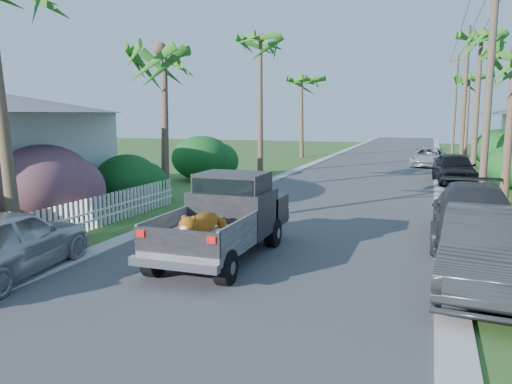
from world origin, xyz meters
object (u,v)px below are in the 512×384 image
at_px(parked_car_rn, 488,251).
at_px(utility_pole_d, 455,103).
at_px(utility_pole_b, 489,84).
at_px(palm_l_c, 260,39).
at_px(parked_car_rm, 474,215).
at_px(parked_car_ln, 5,243).
at_px(palm_l_d, 302,79).
at_px(palm_l_b, 163,50).
at_px(utility_pole_c, 465,98).
at_px(parked_car_rf, 454,168).
at_px(parked_car_rd, 428,158).
at_px(palm_r_c, 482,35).
at_px(palm_r_d, 470,76).
at_px(pickup_truck, 229,215).

height_order(parked_car_rn, utility_pole_d, utility_pole_d).
bearing_deg(utility_pole_b, palm_l_c, 142.19).
xyz_separation_m(parked_car_rm, utility_pole_b, (0.60, 4.91, 3.81)).
bearing_deg(parked_car_ln, palm_l_d, -94.75).
xyz_separation_m(parked_car_rm, palm_l_b, (-11.80, 3.91, 5.36)).
relative_size(parked_car_rn, utility_pole_c, 0.54).
relative_size(parked_car_rf, palm_l_c, 0.50).
xyz_separation_m(palm_l_b, palm_l_d, (0.30, 22.00, 0.29)).
relative_size(palm_l_d, utility_pole_c, 0.86).
height_order(utility_pole_b, utility_pole_d, same).
relative_size(parked_car_rm, palm_l_d, 0.70).
bearing_deg(palm_l_c, utility_pole_c, 27.35).
distance_m(parked_car_rn, parked_car_rd, 25.56).
height_order(palm_l_b, utility_pole_d, utility_pole_d).
distance_m(parked_car_rf, palm_r_c, 9.00).
relative_size(palm_l_d, palm_r_d, 0.96).
bearing_deg(parked_car_rd, utility_pole_c, -33.02).
distance_m(parked_car_ln, palm_l_b, 11.98).
xyz_separation_m(parked_car_rf, parked_car_rd, (-1.35, 8.70, -0.16)).
bearing_deg(palm_l_d, parked_car_ln, -87.02).
bearing_deg(palm_l_c, parked_car_ln, -86.67).
height_order(palm_l_d, utility_pole_c, utility_pole_c).
bearing_deg(utility_pole_c, parked_car_ln, -111.43).
distance_m(pickup_truck, palm_l_b, 10.60).
bearing_deg(palm_r_d, palm_r_c, -91.23).
bearing_deg(parked_car_rn, parked_car_ln, -159.70).
height_order(parked_car_ln, palm_l_d, palm_l_d).
xyz_separation_m(palm_l_b, utility_pole_b, (12.40, 1.00, -1.55)).
relative_size(parked_car_rm, parked_car_rf, 1.17).
xyz_separation_m(parked_car_rm, palm_r_d, (1.50, 31.91, 5.95)).
distance_m(palm_l_c, utility_pole_c, 13.47).
bearing_deg(utility_pole_b, parked_car_rm, -96.97).
relative_size(palm_r_d, utility_pole_d, 0.89).
relative_size(parked_car_rm, palm_r_d, 0.68).
relative_size(palm_l_c, palm_l_d, 1.19).
relative_size(palm_l_c, palm_r_d, 1.15).
relative_size(parked_car_rm, parked_car_ln, 1.21).
xyz_separation_m(palm_l_b, palm_l_c, (0.80, 10.00, 1.77)).
bearing_deg(utility_pole_b, palm_r_c, 87.36).
height_order(pickup_truck, palm_r_d, palm_r_d).
bearing_deg(utility_pole_d, palm_l_d, -143.36).
distance_m(palm_r_c, utility_pole_b, 13.48).
bearing_deg(utility_pole_c, palm_l_c, -152.65).
height_order(palm_l_d, palm_r_d, palm_r_d).
relative_size(parked_car_rf, parked_car_rd, 1.03).
relative_size(parked_car_rd, palm_r_d, 0.56).
bearing_deg(parked_car_rm, palm_l_b, 162.83).
height_order(palm_l_b, palm_r_d, palm_r_d).
bearing_deg(parked_car_ln, utility_pole_c, -119.16).
bearing_deg(utility_pole_d, palm_r_c, -87.98).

